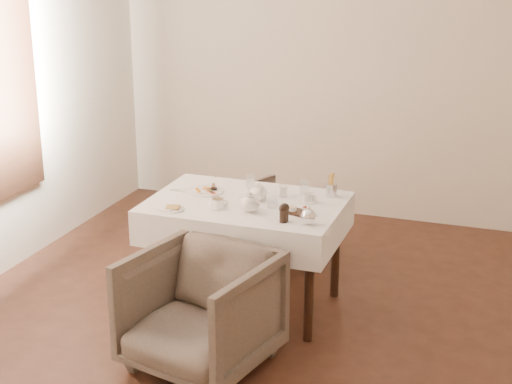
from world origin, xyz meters
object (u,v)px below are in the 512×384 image
object	(u,v)px
armchair_far	(275,221)
teapot_centre	(259,191)
table	(246,218)
breakfast_plate	(206,190)
armchair_near	(200,311)

from	to	relation	value
armchair_far	teapot_centre	world-z (taller)	teapot_centre
table	armchair_far	size ratio (longest dim) A/B	2.07
table	breakfast_plate	xyz separation A→B (m)	(-0.33, 0.10, 0.13)
armchair_far	table	bearing A→B (deg)	120.37
table	teapot_centre	xyz separation A→B (m)	(0.08, 0.05, 0.18)
teapot_centre	breakfast_plate	bearing A→B (deg)	-173.82
breakfast_plate	armchair_far	bearing A→B (deg)	79.53
armchair_near	armchair_far	xyz separation A→B (m)	(-0.12, 1.76, -0.07)
armchair_near	breakfast_plate	xyz separation A→B (m)	(-0.35, 0.94, 0.41)
table	armchair_near	distance (m)	0.88
armchair_far	breakfast_plate	world-z (taller)	breakfast_plate
table	breakfast_plate	bearing A→B (deg)	163.37
armchair_far	teapot_centre	size ratio (longest dim) A/B	3.98
armchair_near	teapot_centre	bearing A→B (deg)	100.04
breakfast_plate	teapot_centre	distance (m)	0.41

